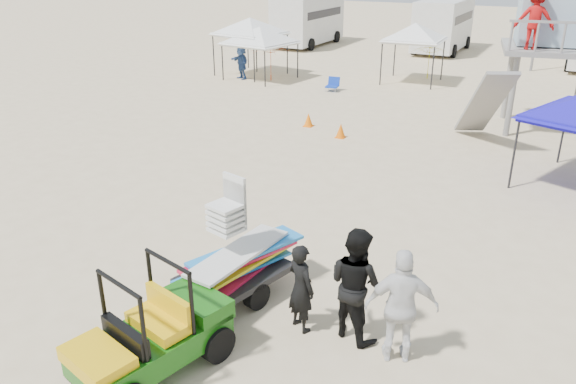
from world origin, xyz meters
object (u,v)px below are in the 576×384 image
at_px(utility_cart, 147,327).
at_px(man_left, 301,288).
at_px(surf_trailer, 233,256).
at_px(lifeguard_tower, 557,14).

relative_size(utility_cart, man_left, 1.58).
height_order(surf_trailer, lifeguard_tower, lifeguard_tower).
distance_m(utility_cart, surf_trailer, 2.33).
height_order(utility_cart, lifeguard_tower, lifeguard_tower).
xyz_separation_m(utility_cart, surf_trailer, (0.00, 2.33, 0.04)).
height_order(man_left, lifeguard_tower, lifeguard_tower).
bearing_deg(utility_cart, lifeguard_tower, 76.91).
distance_m(utility_cart, man_left, 2.54).
bearing_deg(lifeguard_tower, man_left, -99.19).
distance_m(surf_trailer, lifeguard_tower, 15.34).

